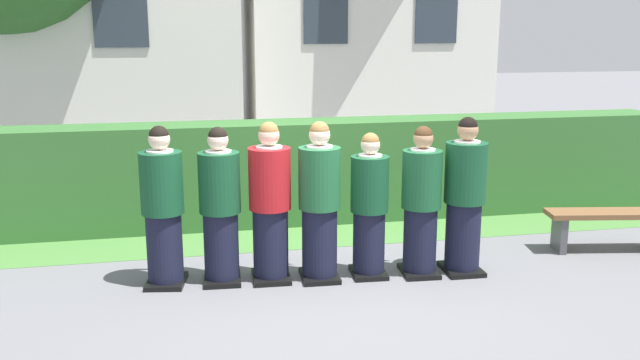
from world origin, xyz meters
name	(u,v)px	position (x,y,z in m)	size (l,w,h in m)	color
ground_plane	(320,277)	(0.00, 0.00, 0.00)	(60.00, 60.00, 0.00)	slate
student_front_row_0	(163,210)	(-1.58, 0.14, 0.78)	(0.45, 0.55, 1.64)	black
student_front_row_1	(220,210)	(-1.01, 0.10, 0.77)	(0.42, 0.48, 1.61)	black
student_in_red_blazer	(270,206)	(-0.51, 0.06, 0.79)	(0.43, 0.49, 1.66)	black
student_front_row_3	(320,205)	(-0.01, -0.02, 0.79)	(0.43, 0.53, 1.66)	black
student_front_row_4	(369,209)	(0.52, -0.03, 0.72)	(0.40, 0.45, 1.53)	black
student_front_row_5	(421,205)	(1.06, -0.11, 0.76)	(0.41, 0.51, 1.59)	black
student_front_row_6	(464,200)	(1.53, -0.14, 0.80)	(0.44, 0.53, 1.67)	black
hedge	(287,172)	(0.00, 2.19, 0.68)	(10.74, 0.70, 1.36)	#33662D
school_building_annex	(356,3)	(2.75, 9.14, 3.11)	(5.49, 4.50, 6.06)	silver
wooden_bench	(607,222)	(3.47, 0.18, 0.35)	(1.44, 0.60, 0.48)	brown
lawn_strip	(297,238)	(0.00, 1.39, 0.00)	(10.74, 0.90, 0.01)	#477A38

